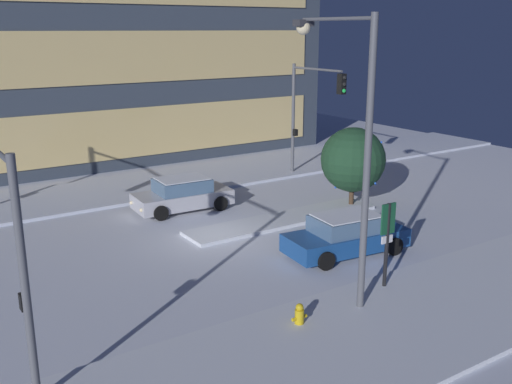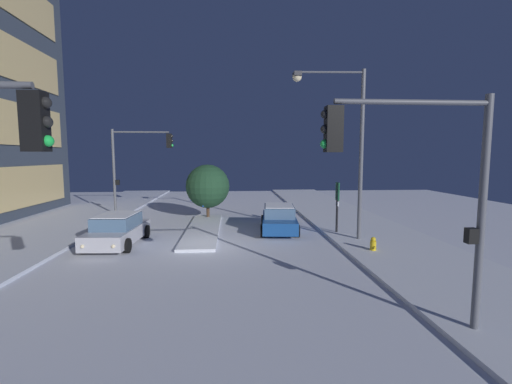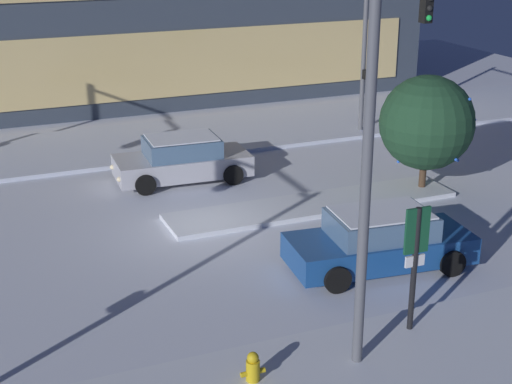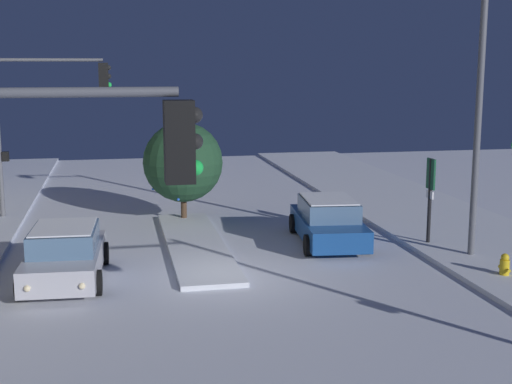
{
  "view_description": "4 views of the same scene",
  "coord_description": "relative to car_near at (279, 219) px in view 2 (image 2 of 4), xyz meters",
  "views": [
    {
      "loc": [
        -10.7,
        -19.01,
        7.97
      ],
      "look_at": [
        1.56,
        -0.46,
        1.79
      ],
      "focal_mm": 41.45,
      "sensor_mm": 36.0,
      "label": 1
    },
    {
      "loc": [
        -16.01,
        -1.25,
        4.24
      ],
      "look_at": [
        3.02,
        -2.6,
        2.26
      ],
      "focal_mm": 24.22,
      "sensor_mm": 36.0,
      "label": 2
    },
    {
      "loc": [
        -6.19,
        -18.58,
        8.29
      ],
      "look_at": [
        0.79,
        -1.8,
        1.62
      ],
      "focal_mm": 53.44,
      "sensor_mm": 36.0,
      "label": 3
    },
    {
      "loc": [
        -18.32,
        2.82,
        5.73
      ],
      "look_at": [
        1.18,
        -1.11,
        2.15
      ],
      "focal_mm": 49.44,
      "sensor_mm": 36.0,
      "label": 4
    }
  ],
  "objects": [
    {
      "name": "curb_strip_far",
      "position": [
        -3.2,
        12.76,
        -0.64
      ],
      "size": [
        52.0,
        5.2,
        0.14
      ],
      "primitive_type": "cube",
      "color": "silver",
      "rests_on": "ground"
    },
    {
      "name": "street_lamp_arched",
      "position": [
        -2.65,
        -2.73,
        4.72
      ],
      "size": [
        0.56,
        3.5,
        8.37
      ],
      "rotation": [
        0.0,
        0.0,
        1.52
      ],
      "color": "#565960",
      "rests_on": "ground"
    },
    {
      "name": "car_near",
      "position": [
        0.0,
        0.0,
        0.0
      ],
      "size": [
        4.77,
        2.41,
        1.49
      ],
      "rotation": [
        0.0,
        0.0,
        -0.1
      ],
      "color": "#19478C",
      "rests_on": "ground"
    },
    {
      "name": "median_strip",
      "position": [
        0.35,
        4.32,
        -0.64
      ],
      "size": [
        9.0,
        1.8,
        0.14
      ],
      "primitive_type": "cube",
      "color": "silver",
      "rests_on": "ground"
    },
    {
      "name": "fire_hydrant",
      "position": [
        -4.81,
        -3.5,
        -0.36
      ],
      "size": [
        0.48,
        0.26,
        0.73
      ],
      "color": "gold",
      "rests_on": "ground"
    },
    {
      "name": "car_far",
      "position": [
        -2.52,
        8.16,
        -0.0
      ],
      "size": [
        4.53,
        2.28,
        1.49
      ],
      "rotation": [
        0.0,
        0.0,
        3.09
      ],
      "color": "#B7B7C1",
      "rests_on": "ground"
    },
    {
      "name": "parking_info_sign",
      "position": [
        -1.08,
        -3.02,
        1.11
      ],
      "size": [
        0.55,
        0.12,
        2.84
      ],
      "rotation": [
        0.0,
        0.0,
        1.56
      ],
      "color": "black",
      "rests_on": "ground"
    },
    {
      "name": "curb_strip_near",
      "position": [
        -3.2,
        -4.91,
        -0.64
      ],
      "size": [
        52.0,
        5.2,
        0.14
      ],
      "primitive_type": "cube",
      "color": "silver",
      "rests_on": "ground"
    },
    {
      "name": "ground",
      "position": [
        -3.2,
        3.93,
        -0.71
      ],
      "size": [
        52.0,
        52.0,
        0.0
      ],
      "primitive_type": "plane",
      "color": "silver"
    },
    {
      "name": "traffic_light_corner_far_right",
      "position": [
        5.78,
        9.36,
        3.48
      ],
      "size": [
        0.32,
        4.27,
        6.13
      ],
      "rotation": [
        0.0,
        0.0,
        -1.57
      ],
      "color": "#565960",
      "rests_on": "ground"
    },
    {
      "name": "traffic_light_corner_near_left",
      "position": [
        -11.7,
        -1.59,
        3.15
      ],
      "size": [
        0.32,
        3.93,
        5.63
      ],
      "rotation": [
        0.0,
        0.0,
        1.57
      ],
      "color": "#565960",
      "rests_on": "ground"
    },
    {
      "name": "decorated_tree_median",
      "position": [
        4.19,
        4.3,
        1.51
      ],
      "size": [
        2.94,
        2.94,
        3.7
      ],
      "color": "#473323",
      "rests_on": "ground"
    }
  ]
}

